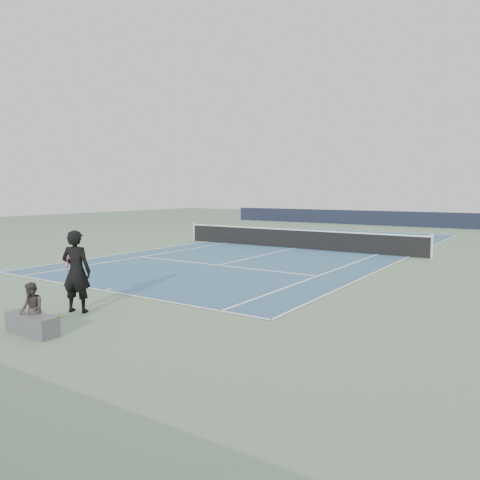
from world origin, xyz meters
The scene contains 7 objects.
ground centered at (0.00, 0.00, 0.00)m, with size 80.00×80.00×0.00m, color slate.
court_surface centered at (0.00, 0.00, 0.01)m, with size 10.97×23.77×0.01m, color #376182.
tennis_net centered at (0.00, 0.00, 0.50)m, with size 12.90×0.10×1.07m.
windscreen_far centered at (0.00, 17.88, 0.60)m, with size 30.00×0.25×1.20m, color black.
tennis_player centered at (1.33, -13.78, 0.97)m, with size 0.89×0.76×1.94m.
tennis_ball centered at (1.45, -14.31, 0.03)m, with size 0.07×0.07×0.07m, color #CFDF2D.
spectator_bench centered at (2.00, -15.36, 0.36)m, with size 1.32×0.74×1.08m.
Camera 1 is at (10.46, -20.61, 2.83)m, focal length 35.00 mm.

